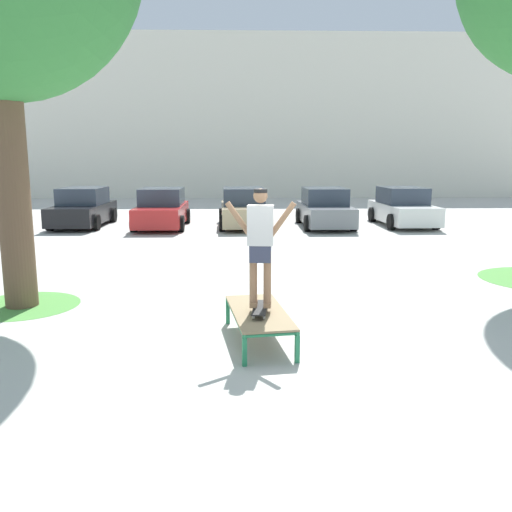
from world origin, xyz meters
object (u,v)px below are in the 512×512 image
(skate_box, at_px, (259,314))
(skater, at_px, (260,240))
(car_grey, at_px, (325,209))
(car_white, at_px, (403,208))
(car_tan, at_px, (244,209))
(skateboard, at_px, (260,308))
(car_black, at_px, (83,208))
(car_red, at_px, (162,209))

(skate_box, relative_size, skater, 1.17)
(car_grey, distance_m, car_white, 3.17)
(car_white, bearing_deg, car_tan, -177.94)
(skate_box, height_order, skateboard, skateboard)
(car_black, height_order, car_tan, same)
(car_tan, relative_size, car_white, 1.00)
(skate_box, bearing_deg, car_red, 104.10)
(skateboard, xyz_separation_m, car_black, (-6.48, 13.77, 0.15))
(car_black, relative_size, car_grey, 1.00)
(skateboard, distance_m, car_black, 15.22)
(skater, bearing_deg, car_red, 104.05)
(skater, distance_m, car_red, 13.74)
(skateboard, relative_size, car_red, 0.19)
(skate_box, xyz_separation_m, skater, (0.02, -0.12, 1.12))
(car_tan, xyz_separation_m, car_white, (6.30, 0.23, 0.00))
(car_black, bearing_deg, car_white, -0.55)
(skate_box, distance_m, car_tan, 13.31)
(car_red, bearing_deg, skate_box, -75.90)
(skater, distance_m, car_white, 14.98)
(skate_box, relative_size, skateboard, 2.43)
(skater, height_order, car_white, skater)
(skateboard, xyz_separation_m, car_white, (6.13, 13.65, 0.15))
(car_red, xyz_separation_m, car_grey, (6.30, -0.00, 0.00))
(car_red, height_order, car_grey, same)
(skate_box, distance_m, car_grey, 13.51)
(skateboard, xyz_separation_m, car_red, (-3.33, 13.30, 0.15))
(skate_box, relative_size, car_red, 0.47)
(skater, distance_m, car_grey, 13.65)
(car_grey, bearing_deg, skater, -102.62)
(car_red, distance_m, car_grey, 6.30)
(car_black, xyz_separation_m, car_white, (12.61, -0.12, 0.00))
(car_black, relative_size, car_tan, 0.99)
(car_black, distance_m, car_red, 3.19)
(skate_box, bearing_deg, car_tan, 90.69)
(car_black, xyz_separation_m, car_tan, (6.30, -0.35, 0.00))
(skater, relative_size, car_black, 0.40)
(car_tan, bearing_deg, skateboard, -89.24)
(car_red, bearing_deg, car_tan, 2.20)
(car_tan, bearing_deg, car_grey, -2.27)
(skater, height_order, car_tan, skater)
(skate_box, distance_m, skateboard, 0.17)
(car_tan, relative_size, car_grey, 1.01)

